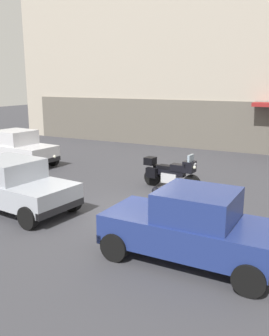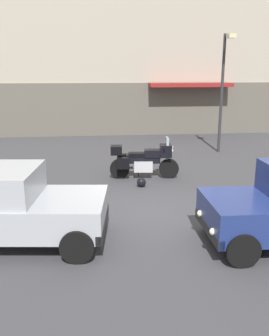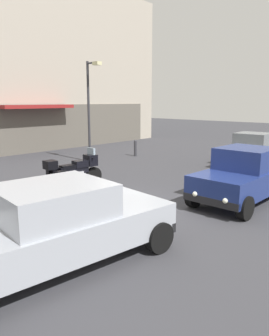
{
  "view_description": "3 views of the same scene",
  "coord_description": "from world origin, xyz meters",
  "px_view_note": "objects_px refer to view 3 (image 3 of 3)",
  "views": [
    {
      "loc": [
        5.02,
        -9.13,
        3.88
      ],
      "look_at": [
        -0.39,
        1.29,
        1.12
      ],
      "focal_mm": 39.63,
      "sensor_mm": 36.0,
      "label": 1
    },
    {
      "loc": [
        -1.44,
        -8.42,
        3.44
      ],
      "look_at": [
        -0.43,
        0.67,
        1.02
      ],
      "focal_mm": 39.47,
      "sensor_mm": 36.0,
      "label": 2
    },
    {
      "loc": [
        -6.75,
        -6.02,
        3.01
      ],
      "look_at": [
        0.47,
        0.59,
        1.03
      ],
      "focal_mm": 35.47,
      "sensor_mm": 36.0,
      "label": 3
    }
  ],
  "objects_px": {
    "motorcycle": "(73,171)",
    "bollard_curbside": "(135,148)",
    "streetlamp_curbside": "(90,102)",
    "helmet": "(87,190)",
    "car_wagon_end": "(244,175)",
    "car_sedan_far": "(56,226)",
    "car_compact_side": "(252,150)"
  },
  "relations": [
    {
      "from": "car_sedan_far",
      "to": "car_compact_side",
      "type": "bearing_deg",
      "value": -166.78
    },
    {
      "from": "car_sedan_far",
      "to": "streetlamp_curbside",
      "type": "distance_m",
      "value": 11.01
    },
    {
      "from": "motorcycle",
      "to": "car_sedan_far",
      "type": "height_order",
      "value": "car_sedan_far"
    },
    {
      "from": "helmet",
      "to": "bollard_curbside",
      "type": "bearing_deg",
      "value": 30.65
    },
    {
      "from": "helmet",
      "to": "motorcycle",
      "type": "bearing_deg",
      "value": 79.48
    },
    {
      "from": "motorcycle",
      "to": "streetlamp_curbside",
      "type": "bearing_deg",
      "value": 47.62
    },
    {
      "from": "car_wagon_end",
      "to": "streetlamp_curbside",
      "type": "bearing_deg",
      "value": -97.31
    },
    {
      "from": "car_sedan_far",
      "to": "car_compact_side",
      "type": "distance_m",
      "value": 11.87
    },
    {
      "from": "bollard_curbside",
      "to": "helmet",
      "type": "bearing_deg",
      "value": -149.35
    },
    {
      "from": "car_sedan_far",
      "to": "helmet",
      "type": "bearing_deg",
      "value": -129.42
    },
    {
      "from": "car_sedan_far",
      "to": "car_compact_side",
      "type": "xyz_separation_m",
      "value": [
        11.79,
        1.39,
        -0.01
      ]
    },
    {
      "from": "car_compact_side",
      "to": "car_wagon_end",
      "type": "distance_m",
      "value": 6.02
    },
    {
      "from": "helmet",
      "to": "streetlamp_curbside",
      "type": "distance_m",
      "value": 6.6
    },
    {
      "from": "helmet",
      "to": "bollard_curbside",
      "type": "relative_size",
      "value": 0.31
    },
    {
      "from": "car_compact_side",
      "to": "motorcycle",
      "type": "bearing_deg",
      "value": 157.35
    },
    {
      "from": "motorcycle",
      "to": "streetlamp_curbside",
      "type": "relative_size",
      "value": 0.46
    },
    {
      "from": "motorcycle",
      "to": "streetlamp_curbside",
      "type": "xyz_separation_m",
      "value": [
        3.81,
        3.52,
        2.34
      ]
    },
    {
      "from": "car_wagon_end",
      "to": "bollard_curbside",
      "type": "height_order",
      "value": "car_wagon_end"
    },
    {
      "from": "car_compact_side",
      "to": "car_wagon_end",
      "type": "xyz_separation_m",
      "value": [
        -5.62,
        -2.15,
        0.04
      ]
    },
    {
      "from": "car_compact_side",
      "to": "streetlamp_curbside",
      "type": "relative_size",
      "value": 0.73
    },
    {
      "from": "streetlamp_curbside",
      "to": "bollard_curbside",
      "type": "height_order",
      "value": "streetlamp_curbside"
    },
    {
      "from": "helmet",
      "to": "car_wagon_end",
      "type": "height_order",
      "value": "car_wagon_end"
    },
    {
      "from": "helmet",
      "to": "car_wagon_end",
      "type": "bearing_deg",
      "value": -56.72
    },
    {
      "from": "car_compact_side",
      "to": "helmet",
      "type": "bearing_deg",
      "value": 163.63
    },
    {
      "from": "car_sedan_far",
      "to": "bollard_curbside",
      "type": "distance_m",
      "value": 12.62
    },
    {
      "from": "streetlamp_curbside",
      "to": "car_wagon_end",
      "type": "bearing_deg",
      "value": -98.48
    },
    {
      "from": "motorcycle",
      "to": "bollard_curbside",
      "type": "distance_m",
      "value": 7.28
    },
    {
      "from": "car_compact_side",
      "to": "streetlamp_curbside",
      "type": "height_order",
      "value": "streetlamp_curbside"
    },
    {
      "from": "motorcycle",
      "to": "helmet",
      "type": "xyz_separation_m",
      "value": [
        -0.17,
        -0.93,
        -0.48
      ]
    },
    {
      "from": "motorcycle",
      "to": "helmet",
      "type": "bearing_deg",
      "value": -95.61
    },
    {
      "from": "helmet",
      "to": "streetlamp_curbside",
      "type": "bearing_deg",
      "value": 48.17
    },
    {
      "from": "car_sedan_far",
      "to": "streetlamp_curbside",
      "type": "bearing_deg",
      "value": -127.17
    }
  ]
}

